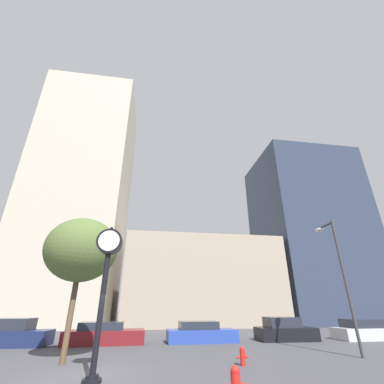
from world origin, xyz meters
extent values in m
plane|color=#424247|center=(0.00, 0.00, 0.00)|extent=(200.00, 200.00, 0.00)
cube|color=#BCB29E|center=(-8.14, 24.00, 16.25)|extent=(11.60, 12.00, 32.49)
cube|color=gray|center=(8.33, 24.00, 4.95)|extent=(18.48, 12.00, 9.89)
cube|color=#2D384C|center=(25.11, 24.00, 12.09)|extent=(13.86, 12.00, 24.18)
cylinder|color=black|center=(0.40, -0.73, 0.06)|extent=(0.58, 0.58, 0.12)
cylinder|color=black|center=(0.40, -0.73, 0.17)|extent=(0.39, 0.39, 0.10)
cylinder|color=black|center=(0.40, -0.73, 2.05)|extent=(0.19, 0.19, 3.66)
cylinder|color=black|center=(0.40, -0.73, 4.34)|extent=(0.92, 0.41, 0.92)
cylinder|color=white|center=(0.40, -0.95, 4.34)|extent=(0.75, 0.02, 0.75)
cylinder|color=white|center=(0.40, -0.52, 4.34)|extent=(0.75, 0.02, 0.75)
sphere|color=black|center=(0.40, -0.73, 4.86)|extent=(0.12, 0.12, 0.12)
cube|color=#19234C|center=(-5.81, 7.90, 0.42)|extent=(4.29, 1.91, 0.84)
cube|color=#232833|center=(-6.02, 7.91, 1.16)|extent=(2.39, 1.62, 0.64)
cube|color=maroon|center=(-0.58, 8.02, 0.39)|extent=(4.84, 2.15, 0.79)
cube|color=#232833|center=(-0.81, 8.00, 1.01)|extent=(2.70, 1.81, 0.46)
cube|color=#28429E|center=(5.51, 8.07, 0.38)|extent=(4.55, 1.89, 0.75)
cube|color=#232833|center=(5.28, 8.06, 0.99)|extent=(2.52, 1.61, 0.47)
cube|color=black|center=(11.33, 8.07, 0.40)|extent=(3.94, 2.09, 0.81)
cube|color=#232833|center=(11.14, 8.08, 1.12)|extent=(2.19, 1.79, 0.64)
cube|color=#BCBCC1|center=(17.22, 7.70, 0.38)|extent=(4.54, 1.96, 0.75)
cube|color=#232833|center=(16.99, 7.70, 1.02)|extent=(2.51, 1.70, 0.54)
cylinder|color=red|center=(5.81, 0.94, 0.26)|extent=(0.21, 0.21, 0.53)
sphere|color=red|center=(5.81, 0.94, 0.56)|extent=(0.20, 0.20, 0.20)
cylinder|color=red|center=(5.64, 0.94, 0.29)|extent=(0.14, 0.07, 0.07)
cylinder|color=red|center=(5.99, 0.94, 0.29)|extent=(0.14, 0.07, 0.07)
sphere|color=red|center=(4.29, -2.97, 0.63)|extent=(0.23, 0.23, 0.23)
cylinder|color=#38383D|center=(11.68, 1.65, 3.22)|extent=(0.14, 0.14, 6.45)
cylinder|color=#38383D|center=(11.68, 2.25, 6.35)|extent=(0.11, 1.20, 0.11)
ellipsoid|color=silver|center=(11.68, 2.85, 6.25)|extent=(0.36, 0.60, 0.24)
cylinder|color=brown|center=(-1.31, 2.24, 1.81)|extent=(0.24, 0.24, 3.62)
ellipsoid|color=#516633|center=(-1.31, 2.24, 4.59)|extent=(3.26, 3.26, 2.93)
camera|label=1|loc=(1.99, -10.59, 2.16)|focal=24.00mm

